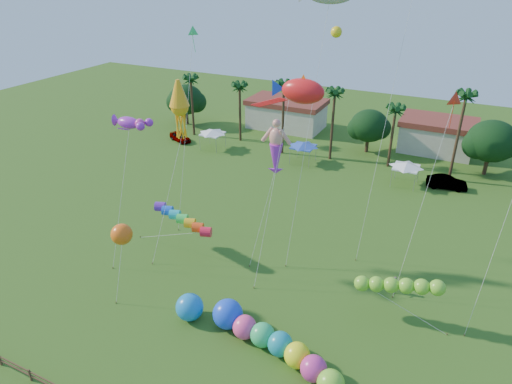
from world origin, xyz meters
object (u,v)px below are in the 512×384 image
at_px(car_a, 180,137).
at_px(caterpillar_inflatable, 270,341).
at_px(blue_ball, 190,307).
at_px(spectator_b, 394,285).
at_px(car_b, 447,182).

distance_m(car_a, caterpillar_inflatable, 45.07).
distance_m(caterpillar_inflatable, blue_ball, 7.13).
bearing_deg(blue_ball, caterpillar_inflatable, -2.78).
xyz_separation_m(car_a, blue_ball, (23.53, -32.69, 0.37)).
height_order(car_a, caterpillar_inflatable, caterpillar_inflatable).
distance_m(car_a, blue_ball, 40.28).
height_order(spectator_b, caterpillar_inflatable, caterpillar_inflatable).
relative_size(caterpillar_inflatable, blue_ball, 5.20).
relative_size(car_a, spectator_b, 2.67).
relative_size(car_b, blue_ball, 2.20).
xyz_separation_m(car_a, car_b, (39.19, 0.76, 0.07)).
relative_size(car_a, blue_ball, 1.93).
bearing_deg(caterpillar_inflatable, spectator_b, 72.28).
bearing_deg(blue_ball, spectator_b, 36.59).
xyz_separation_m(car_b, caterpillar_inflatable, (-8.54, -33.80, 0.19)).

